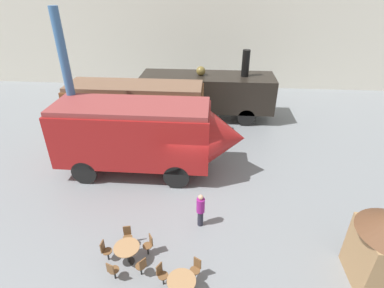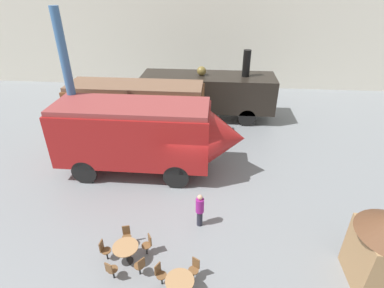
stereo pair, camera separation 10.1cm
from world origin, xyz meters
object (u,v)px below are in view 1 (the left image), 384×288
at_px(streamlined_locomotive, 147,133).
at_px(cafe_table_near, 127,250).
at_px(visitor_person, 201,209).
at_px(steam_locomotive, 207,91).
at_px(passenger_coach_wooden, 136,107).
at_px(cafe_chair_0, 112,270).
at_px(cafe_table_mid, 182,283).

distance_m(streamlined_locomotive, cafe_table_near, 6.11).
height_order(streamlined_locomotive, visitor_person, streamlined_locomotive).
bearing_deg(steam_locomotive, visitor_person, -89.29).
xyz_separation_m(passenger_coach_wooden, cafe_chair_0, (1.52, -10.21, -1.66)).
height_order(cafe_table_mid, visitor_person, visitor_person).
xyz_separation_m(cafe_chair_0, visitor_person, (2.82, 2.87, 0.34)).
height_order(passenger_coach_wooden, visitor_person, passenger_coach_wooden).
relative_size(cafe_table_near, cafe_chair_0, 1.06).
bearing_deg(cafe_chair_0, streamlined_locomotive, 22.00).
distance_m(cafe_table_near, visitor_person, 3.28).
relative_size(streamlined_locomotive, cafe_chair_0, 10.81).
bearing_deg(visitor_person, cafe_chair_0, -134.48).
bearing_deg(cafe_table_mid, cafe_chair_0, 170.45).
relative_size(streamlined_locomotive, visitor_person, 5.98).
height_order(streamlined_locomotive, cafe_table_near, streamlined_locomotive).
bearing_deg(streamlined_locomotive, steam_locomotive, 69.51).
bearing_deg(steam_locomotive, passenger_coach_wooden, -137.75).
xyz_separation_m(steam_locomotive, passenger_coach_wooden, (-4.20, -3.82, 0.21)).
relative_size(streamlined_locomotive, cafe_table_near, 10.16).
xyz_separation_m(steam_locomotive, cafe_table_near, (-2.38, -13.25, -1.34)).
height_order(passenger_coach_wooden, cafe_table_mid, passenger_coach_wooden).
bearing_deg(cafe_table_mid, passenger_coach_wooden, 110.26).
distance_m(streamlined_locomotive, cafe_table_mid, 7.65).
bearing_deg(visitor_person, steam_locomotive, 90.71).
distance_m(steam_locomotive, cafe_table_near, 13.53).
xyz_separation_m(steam_locomotive, visitor_person, (0.14, -11.16, -1.11)).
height_order(streamlined_locomotive, cafe_chair_0, streamlined_locomotive).
relative_size(steam_locomotive, cafe_table_near, 10.06).
distance_m(passenger_coach_wooden, cafe_table_mid, 11.42).
distance_m(cafe_table_mid, visitor_person, 3.31).
bearing_deg(cafe_table_mid, visitor_person, 82.61).
xyz_separation_m(steam_locomotive, cafe_chair_0, (-2.68, -14.03, -1.45)).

